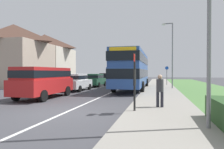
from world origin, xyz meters
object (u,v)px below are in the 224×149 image
object	(u,v)px
parked_van_red	(44,80)
parked_car_white	(76,81)
pedestrian_at_stop	(160,89)
parked_car_dark_green	(95,80)
bus_stop_sign	(135,78)
street_lamp_mid	(171,51)
double_decker_bus	(132,69)
parked_car_black	(107,78)
cycle_route_sign	(167,75)

from	to	relation	value
parked_van_red	parked_car_white	size ratio (longest dim) A/B	1.23
pedestrian_at_stop	parked_car_dark_green	bearing A→B (deg)	120.20
bus_stop_sign	street_lamp_mid	xyz separation A→B (m)	(2.31, 12.67, 2.44)
double_decker_bus	parked_van_red	bearing A→B (deg)	-122.88
parked_van_red	bus_stop_sign	size ratio (longest dim) A/B	1.95
parked_car_white	parked_car_black	xyz separation A→B (m)	(0.08, 11.02, -0.01)
parked_car_dark_green	bus_stop_sign	world-z (taller)	bus_stop_sign
parked_van_red	pedestrian_at_stop	world-z (taller)	parked_van_red
double_decker_bus	bus_stop_sign	world-z (taller)	double_decker_bus
street_lamp_mid	parked_car_black	bearing A→B (deg)	141.07
parked_van_red	parked_car_white	distance (m)	5.31
street_lamp_mid	parked_car_white	bearing A→B (deg)	-156.72
bus_stop_sign	cycle_route_sign	xyz separation A→B (m)	(2.07, 17.52, -0.11)
pedestrian_at_stop	street_lamp_mid	size ratio (longest dim) A/B	0.24
street_lamp_mid	cycle_route_sign	bearing A→B (deg)	92.84
parked_car_black	street_lamp_mid	xyz separation A→B (m)	(8.87, -7.17, 3.09)
pedestrian_at_stop	cycle_route_sign	size ratio (longest dim) A/B	0.66
parked_car_dark_green	parked_car_black	bearing A→B (deg)	90.26
double_decker_bus	pedestrian_at_stop	xyz separation A→B (m)	(2.64, -10.22, -1.17)
parked_van_red	street_lamp_mid	distance (m)	13.08
parked_car_dark_green	pedestrian_at_stop	distance (m)	15.14
pedestrian_at_stop	cycle_route_sign	world-z (taller)	cycle_route_sign
parked_car_white	street_lamp_mid	size ratio (longest dim) A/B	0.60
parked_car_white	street_lamp_mid	xyz separation A→B (m)	(8.96, 3.85, 3.08)
parked_car_black	cycle_route_sign	xyz separation A→B (m)	(8.63, -2.31, 0.54)
parked_van_red	parked_car_black	size ratio (longest dim) A/B	1.21
parked_car_black	pedestrian_at_stop	xyz separation A→B (m)	(7.64, -18.70, 0.09)
parked_car_black	street_lamp_mid	world-z (taller)	street_lamp_mid
parked_car_white	cycle_route_sign	world-z (taller)	cycle_route_sign
pedestrian_at_stop	street_lamp_mid	xyz separation A→B (m)	(1.23, 11.53, 3.00)
bus_stop_sign	cycle_route_sign	world-z (taller)	bus_stop_sign
pedestrian_at_stop	bus_stop_sign	world-z (taller)	bus_stop_sign
bus_stop_sign	parked_car_dark_green	bearing A→B (deg)	114.70
cycle_route_sign	street_lamp_mid	bearing A→B (deg)	-87.16
parked_car_white	bus_stop_sign	size ratio (longest dim) A/B	1.58
parked_car_white	parked_car_dark_green	size ratio (longest dim) A/B	0.96
double_decker_bus	parked_car_dark_green	world-z (taller)	double_decker_bus
double_decker_bus	cycle_route_sign	xyz separation A→B (m)	(3.64, 6.16, -0.72)
parked_van_red	parked_car_black	world-z (taller)	parked_van_red
parked_car_white	double_decker_bus	bearing A→B (deg)	26.64
cycle_route_sign	parked_car_dark_green	bearing A→B (deg)	-159.01
double_decker_bus	parked_car_white	bearing A→B (deg)	-153.36
parked_van_red	parked_car_black	xyz separation A→B (m)	(0.07, 16.32, -0.37)
double_decker_bus	parked_car_dark_green	size ratio (longest dim) A/B	2.66
parked_car_white	street_lamp_mid	bearing A→B (deg)	23.28
double_decker_bus	parked_car_white	size ratio (longest dim) A/B	2.77
parked_car_black	parked_car_white	bearing A→B (deg)	-90.43
double_decker_bus	parked_car_dark_green	bearing A→B (deg)	150.10
double_decker_bus	street_lamp_mid	world-z (taller)	street_lamp_mid
double_decker_bus	parked_car_dark_green	distance (m)	5.88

